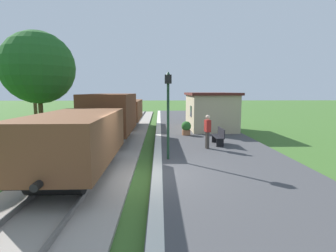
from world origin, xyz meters
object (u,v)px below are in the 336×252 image
station_hut (210,110)px  person_waiting (207,130)px  potted_planter (186,128)px  lamp_post_near (168,99)px  freight_train (111,119)px  bench_near_hut (219,136)px  bench_down_platform (193,116)px  tree_trackside_far (38,68)px  tree_field_left (33,72)px

station_hut → person_waiting: size_ratio=3.39×
potted_planter → lamp_post_near: lamp_post_near is taller
freight_train → potted_planter: (4.66, 1.51, -0.78)m
bench_near_hut → bench_down_platform: (0.00, 11.35, 0.00)m
potted_planter → bench_down_platform: bearing=79.9°
bench_near_hut → station_hut: bearing=83.8°
lamp_post_near → tree_trackside_far: 9.83m
tree_trackside_far → person_waiting: bearing=-20.3°
freight_train → bench_down_platform: size_ratio=12.93×
station_hut → lamp_post_near: size_ratio=1.57×
tree_trackside_far → bench_down_platform: bearing=39.0°
station_hut → lamp_post_near: 9.93m
bench_down_platform → tree_trackside_far: size_ratio=0.22×
bench_near_hut → tree_trackside_far: size_ratio=0.22×
bench_near_hut → person_waiting: person_waiting is taller
station_hut → potted_planter: 3.85m
bench_down_platform → tree_trackside_far: bearing=-141.0°
lamp_post_near → tree_field_left: 15.50m
bench_near_hut → bench_down_platform: 11.35m
tree_trackside_far → lamp_post_near: bearing=-36.0°
bench_down_platform → tree_field_left: size_ratio=0.23×
person_waiting → lamp_post_near: (-2.06, -2.02, 1.62)m
bench_down_platform → person_waiting: size_ratio=0.88×
bench_near_hut → person_waiting: (-0.81, -0.97, 0.46)m
tree_field_left → bench_near_hut: bearing=-30.8°
bench_down_platform → person_waiting: 12.36m
freight_train → bench_near_hut: size_ratio=12.93×
station_hut → lamp_post_near: (-3.55, -9.21, 1.15)m
potted_planter → lamp_post_near: size_ratio=0.25×
bench_down_platform → tree_trackside_far: 14.29m
tree_field_left → tree_trackside_far: bearing=-62.0°
station_hut → bench_down_platform: bearing=97.5°
freight_train → lamp_post_near: bearing=-55.0°
freight_train → lamp_post_near: (3.25, -4.64, 1.30)m
tree_trackside_far → tree_field_left: 6.10m
tree_trackside_far → tree_field_left: size_ratio=1.02×
freight_train → tree_trackside_far: size_ratio=2.86×
station_hut → tree_field_left: (-14.24, 1.87, 3.01)m
station_hut → potted_planter: station_hut is taller
tree_field_left → freight_train: bearing=-40.9°
tree_trackside_far → bench_near_hut: bearing=-14.1°
freight_train → person_waiting: bearing=-26.2°
freight_train → station_hut: 8.19m
person_waiting → lamp_post_near: size_ratio=0.46×
bench_down_platform → potted_planter: (-1.46, -8.20, 0.00)m
lamp_post_near → tree_field_left: tree_field_left is taller
tree_field_left → person_waiting: bearing=-35.4°
station_hut → bench_down_platform: station_hut is taller
person_waiting → tree_trackside_far: bearing=-30.1°
freight_train → station_hut: size_ratio=3.34×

